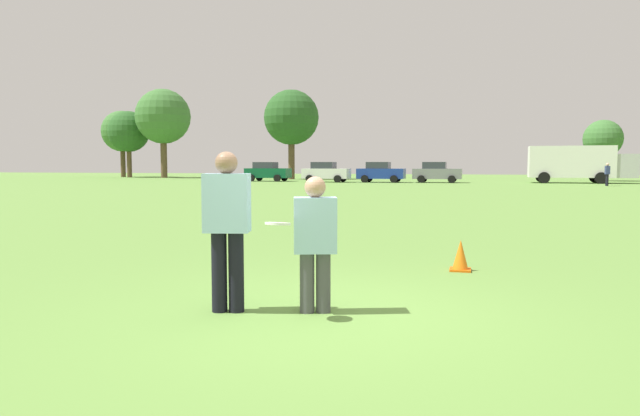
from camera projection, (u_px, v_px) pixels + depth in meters
name	position (u px, v px, depth m)	size (l,w,h in m)	color
ground_plane	(326.00, 314.00, 6.26)	(173.97, 173.97, 0.00)	#608C3D
player_thrower	(227.00, 222.00, 6.31)	(0.54, 0.38, 1.78)	black
player_defender	(315.00, 237.00, 6.29)	(0.53, 0.40, 1.51)	#4C4C51
frisbee	(278.00, 224.00, 5.95)	(0.27, 0.27, 0.05)	white
traffic_cone	(461.00, 256.00, 8.81)	(0.32, 0.32, 0.48)	#D8590C
parked_car_near_left	(267.00, 172.00, 54.47)	(4.26, 2.33, 1.82)	#0C4C2D
parked_car_mid_left	(326.00, 172.00, 51.80)	(4.26, 2.33, 1.82)	silver
parked_car_center	(380.00, 172.00, 51.23)	(4.26, 2.33, 1.82)	navy
parked_car_mid_right	(437.00, 172.00, 50.44)	(4.26, 2.33, 1.82)	slate
box_truck	(578.00, 163.00, 49.01)	(8.57, 3.20, 3.18)	white
bystander_sideline_watcher	(607.00, 173.00, 42.76)	(0.30, 0.49, 1.73)	black
tree_west_oak	(122.00, 132.00, 71.63)	(5.10, 5.10, 8.29)	brown
tree_west_maple	(129.00, 132.00, 69.96)	(4.99, 4.99, 8.10)	brown
tree_center_elm	(163.00, 117.00, 67.68)	(6.46, 6.46, 10.49)	brown
tree_east_birch	(291.00, 118.00, 61.42)	(5.91, 5.91, 9.60)	brown
tree_east_oak	(603.00, 139.00, 54.85)	(3.61, 3.61, 5.87)	brown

